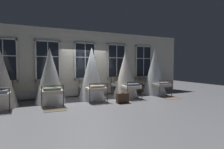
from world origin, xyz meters
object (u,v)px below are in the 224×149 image
object	(u,v)px
suitcase_dark	(123,98)
cot_fourth	(125,74)
cot_third	(92,74)
cot_fifth	(154,73)
cot_second	(50,76)

from	to	relation	value
suitcase_dark	cot_fourth	bearing A→B (deg)	56.24
cot_third	cot_fifth	bearing A→B (deg)	-89.46
cot_fourth	suitcase_dark	bearing A→B (deg)	147.20
cot_second	cot_fifth	world-z (taller)	cot_fifth
cot_fourth	suitcase_dark	xyz separation A→B (m)	(-0.90, -1.34, -0.97)
cot_second	suitcase_dark	xyz separation A→B (m)	(2.90, -1.36, -0.96)
cot_second	cot_fifth	size ratio (longest dim) A/B	0.96
cot_third	cot_fourth	bearing A→B (deg)	-89.36
cot_second	suitcase_dark	world-z (taller)	cot_second
cot_third	cot_fifth	size ratio (longest dim) A/B	1.00
cot_fifth	cot_second	bearing A→B (deg)	89.64
cot_second	cot_third	size ratio (longest dim) A/B	0.96
cot_fifth	cot_fourth	bearing A→B (deg)	89.71
suitcase_dark	cot_second	bearing A→B (deg)	154.86
cot_fourth	suitcase_dark	size ratio (longest dim) A/B	4.40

